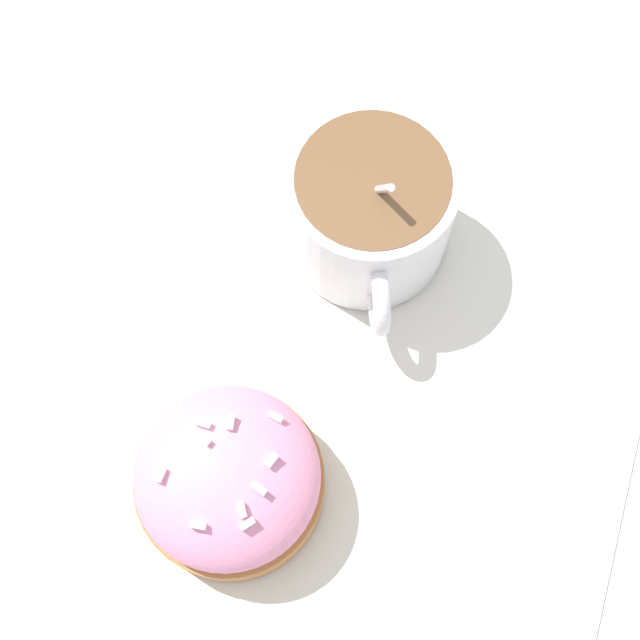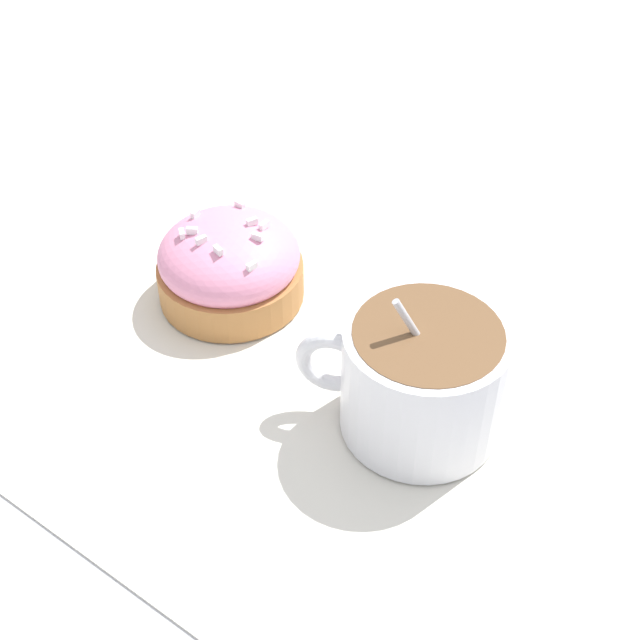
{
  "view_description": "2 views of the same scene",
  "coord_description": "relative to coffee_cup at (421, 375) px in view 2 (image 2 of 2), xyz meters",
  "views": [
    {
      "loc": [
        -0.13,
        -0.06,
        0.47
      ],
      "look_at": [
        0.01,
        0.0,
        0.04
      ],
      "focal_mm": 50.0,
      "sensor_mm": 36.0,
      "label": 1
    },
    {
      "loc": [
        0.27,
        -0.28,
        0.39
      ],
      "look_at": [
        0.01,
        0.0,
        0.04
      ],
      "focal_mm": 50.0,
      "sensor_mm": 36.0,
      "label": 2
    }
  ],
  "objects": [
    {
      "name": "coffee_cup",
      "position": [
        0.0,
        0.0,
        0.0
      ],
      "size": [
        0.11,
        0.09,
        0.09
      ],
      "color": "white",
      "rests_on": "paper_napkin"
    },
    {
      "name": "frosted_pastry",
      "position": [
        -0.16,
        0.0,
        -0.01
      ],
      "size": [
        0.09,
        0.09,
        0.06
      ],
      "color": "#B2753D",
      "rests_on": "paper_napkin"
    },
    {
      "name": "ground_plane",
      "position": [
        -0.08,
        -0.01,
        -0.04
      ],
      "size": [
        3.0,
        3.0,
        0.0
      ],
      "primitive_type": "plane",
      "color": "#B2B2B7"
    },
    {
      "name": "paper_napkin",
      "position": [
        -0.08,
        -0.01,
        -0.04
      ],
      "size": [
        0.37,
        0.39,
        0.0
      ],
      "color": "white",
      "rests_on": "ground_plane"
    }
  ]
}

